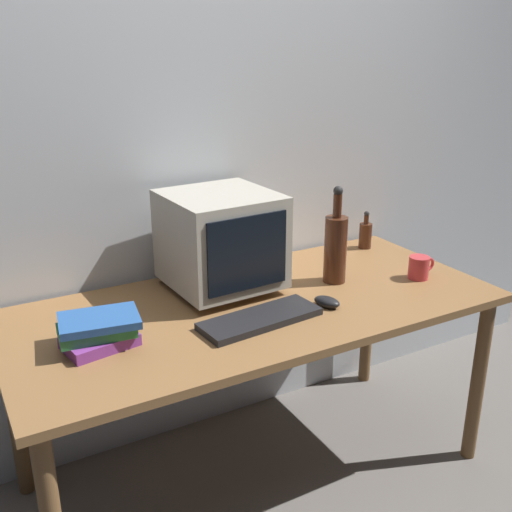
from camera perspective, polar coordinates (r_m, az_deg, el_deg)
The scene contains 10 objects.
ground_plane at distance 2.56m, azimuth 0.00°, elevation -19.72°, with size 6.00×6.00×0.00m, color slate.
back_wall at distance 2.41m, azimuth -5.43°, elevation 10.67°, with size 4.00×0.08×2.50m, color silver.
desk at distance 2.20m, azimuth 0.00°, elevation -6.36°, with size 1.76×0.80×0.74m.
crt_monitor at distance 2.22m, azimuth -3.35°, elevation 1.47°, with size 0.40×0.40×0.37m.
keyboard at distance 2.02m, azimuth 0.41°, elevation -5.96°, with size 0.42×0.15×0.02m, color black.
computer_mouse at distance 2.15m, azimuth 6.73°, elevation -4.33°, with size 0.06×0.10×0.04m, color black.
bottle_tall at distance 2.32m, azimuth 7.53°, elevation 0.90°, with size 0.09×0.09×0.38m.
bottle_short at distance 2.75m, azimuth 10.31°, elevation 2.04°, with size 0.06×0.06×0.17m.
book_stack at distance 1.92m, azimuth -14.67°, elevation -6.91°, with size 0.26×0.20×0.10m.
mug at distance 2.45m, azimuth 15.19°, elevation -1.04°, with size 0.12×0.08×0.09m.
Camera 1 is at (-0.96, -1.72, 1.64)m, focal length 42.27 mm.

